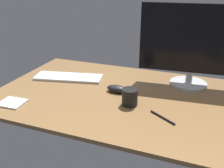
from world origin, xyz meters
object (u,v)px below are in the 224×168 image
computer_mouse (117,89)px  coffee_mug (130,97)px  monitor (193,46)px  keyboard (68,77)px  notepad (12,103)px  pen (163,117)px

computer_mouse → coffee_mug: 15.61cm
monitor → keyboard: (-70.00, -15.69, -22.35)cm
notepad → computer_mouse: bearing=34.9°
coffee_mug → keyboard: bearing=156.9°
pen → coffee_mug: bearing=-169.4°
coffee_mug → notepad: bearing=-160.3°
coffee_mug → computer_mouse: bearing=133.5°
keyboard → computer_mouse: bearing=-25.7°
coffee_mug → notepad: size_ratio=0.69×
computer_mouse → pen: 33.63cm
keyboard → coffee_mug: size_ratio=4.92×
monitor → pen: bearing=-105.0°
coffee_mug → notepad: coffee_mug is taller
pen → notepad: bearing=-137.3°
keyboard → notepad: bearing=-116.2°
monitor → keyboard: bearing=-172.5°
monitor → coffee_mug: (-24.78, -35.02, -18.92)cm
keyboard → computer_mouse: (34.59, -8.11, 1.25)cm
monitor → notepad: 99.10cm
computer_mouse → pen: (28.12, -18.38, -1.50)cm
monitor → coffee_mug: 46.89cm
monitor → coffee_mug: monitor is taller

